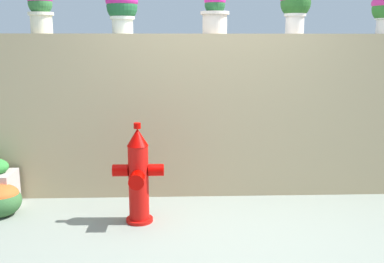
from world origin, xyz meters
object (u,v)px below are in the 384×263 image
object	(u,v)px
potted_plant_2	(122,8)
potted_plant_4	(296,4)
potted_plant_1	(40,9)
potted_plant_3	(215,13)
fire_hydrant	(138,177)

from	to	relation	value
potted_plant_2	potted_plant_4	size ratio (longest dim) A/B	0.90
potted_plant_1	potted_plant_4	size ratio (longest dim) A/B	0.88
potted_plant_3	potted_plant_4	distance (m)	0.85
fire_hydrant	potted_plant_1	bearing A→B (deg)	140.79
potted_plant_1	potted_plant_4	world-z (taller)	potted_plant_4
potted_plant_4	potted_plant_1	bearing A→B (deg)	-178.59
potted_plant_1	fire_hydrant	distance (m)	2.00
potted_plant_4	fire_hydrant	distance (m)	2.40
potted_plant_2	potted_plant_4	xyz separation A→B (m)	(1.79, 0.06, 0.04)
potted_plant_2	fire_hydrant	world-z (taller)	potted_plant_2
potted_plant_2	potted_plant_3	bearing A→B (deg)	0.69
potted_plant_2	potted_plant_3	world-z (taller)	potted_plant_2
potted_plant_3	fire_hydrant	bearing A→B (deg)	-131.59
potted_plant_3	fire_hydrant	xyz separation A→B (m)	(-0.75, -0.84, -1.48)
potted_plant_1	fire_hydrant	bearing A→B (deg)	-39.21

